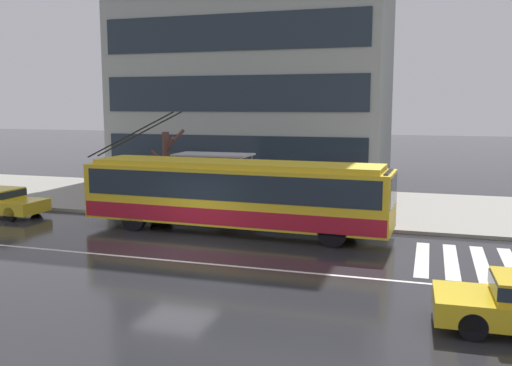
% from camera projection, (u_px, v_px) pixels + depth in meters
% --- Properties ---
extents(ground_plane, '(160.00, 160.00, 0.00)m').
position_uv_depth(ground_plane, '(176.00, 251.00, 19.39)').
color(ground_plane, '#252529').
extents(sidewalk_slab, '(80.00, 10.00, 0.14)m').
position_uv_depth(sidewalk_slab, '(259.00, 202.00, 28.79)').
color(sidewalk_slab, gray).
rests_on(sidewalk_slab, ground_plane).
extents(crosswalk_stripe_edge_near, '(0.44, 4.40, 0.01)m').
position_uv_depth(crosswalk_stripe_edge_near, '(422.00, 258.00, 18.37)').
color(crosswalk_stripe_edge_near, beige).
rests_on(crosswalk_stripe_edge_near, ground_plane).
extents(crosswalk_stripe_inner_a, '(0.44, 4.40, 0.01)m').
position_uv_depth(crosswalk_stripe_inner_a, '(451.00, 261.00, 18.10)').
color(crosswalk_stripe_inner_a, beige).
rests_on(crosswalk_stripe_inner_a, ground_plane).
extents(crosswalk_stripe_center, '(0.44, 4.40, 0.01)m').
position_uv_depth(crosswalk_stripe_center, '(481.00, 263.00, 17.84)').
color(crosswalk_stripe_center, beige).
rests_on(crosswalk_stripe_center, ground_plane).
extents(crosswalk_stripe_inner_b, '(0.44, 4.40, 0.01)m').
position_uv_depth(crosswalk_stripe_inner_b, '(512.00, 265.00, 17.57)').
color(crosswalk_stripe_inner_b, beige).
rests_on(crosswalk_stripe_inner_b, ground_plane).
extents(lane_centre_line, '(72.00, 0.14, 0.01)m').
position_uv_depth(lane_centre_line, '(160.00, 259.00, 18.25)').
color(lane_centre_line, silver).
rests_on(lane_centre_line, ground_plane).
extents(trolleybus, '(12.74, 2.97, 4.76)m').
position_uv_depth(trolleybus, '(235.00, 193.00, 22.05)').
color(trolleybus, yellow).
rests_on(trolleybus, ground_plane).
extents(bus_shelter, '(3.58, 1.84, 2.61)m').
position_uv_depth(bus_shelter, '(216.00, 167.00, 26.48)').
color(bus_shelter, gray).
rests_on(bus_shelter, sidewalk_slab).
extents(pedestrian_at_shelter, '(1.52, 1.52, 1.99)m').
position_uv_depth(pedestrian_at_shelter, '(236.00, 178.00, 25.15)').
color(pedestrian_at_shelter, '#233948').
rests_on(pedestrian_at_shelter, sidewalk_slab).
extents(pedestrian_approaching_curb, '(1.46, 1.46, 1.91)m').
position_uv_depth(pedestrian_approaching_curb, '(223.00, 176.00, 26.60)').
color(pedestrian_approaching_curb, black).
rests_on(pedestrian_approaching_curb, sidewalk_slab).
extents(pedestrian_walking_past, '(1.26, 1.26, 2.01)m').
position_uv_depth(pedestrian_walking_past, '(253.00, 176.00, 26.20)').
color(pedestrian_walking_past, brown).
rests_on(pedestrian_walking_past, sidewalk_slab).
extents(street_tree_bare, '(1.79, 0.71, 3.72)m').
position_uv_depth(street_tree_bare, '(167.00, 165.00, 27.18)').
color(street_tree_bare, brown).
rests_on(street_tree_bare, sidewalk_slab).
extents(office_tower_corner_left, '(18.34, 11.05, 22.57)m').
position_uv_depth(office_tower_corner_left, '(256.00, 13.00, 38.68)').
color(office_tower_corner_left, '#939A93').
rests_on(office_tower_corner_left, ground_plane).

